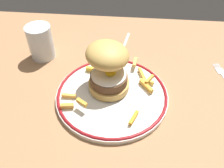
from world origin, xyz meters
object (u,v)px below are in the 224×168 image
(water_glass, at_px, (41,44))
(spoon, at_px, (123,49))
(dinner_plate, at_px, (112,95))
(burger, at_px, (108,66))

(water_glass, height_order, spoon, water_glass)
(dinner_plate, bearing_deg, water_glass, 145.95)
(spoon, bearing_deg, dinner_plate, -94.09)
(burger, height_order, water_glass, burger)
(burger, bearing_deg, dinner_plate, -66.93)
(water_glass, xyz_separation_m, spoon, (0.24, 0.05, -0.04))
(dinner_plate, bearing_deg, spoon, 85.91)
(burger, bearing_deg, spoon, 81.24)
(burger, relative_size, water_glass, 1.26)
(burger, distance_m, water_glass, 0.25)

